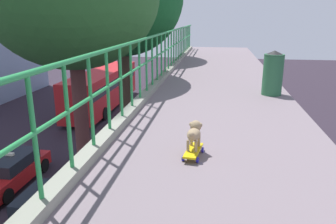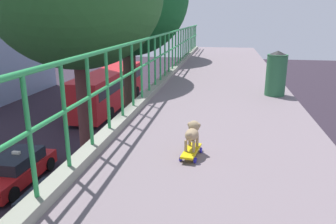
{
  "view_description": "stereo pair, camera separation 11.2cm",
  "coord_description": "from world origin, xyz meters",
  "px_view_note": "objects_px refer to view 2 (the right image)",
  "views": [
    {
      "loc": [
        1.22,
        -1.73,
        7.39
      ],
      "look_at": [
        0.52,
        2.99,
        6.0
      ],
      "focal_mm": 35.02,
      "sensor_mm": 36.0,
      "label": 1
    },
    {
      "loc": [
        1.33,
        -1.71,
        7.39
      ],
      "look_at": [
        0.52,
        2.99,
        6.0
      ],
      "focal_mm": 35.02,
      "sensor_mm": 36.0,
      "label": 2
    }
  ],
  "objects_px": {
    "litter_bin": "(276,73)",
    "small_dog": "(192,132)",
    "toy_skateboard": "(191,151)",
    "car_red_taxi_sixth": "(16,169)",
    "city_bus": "(110,87)",
    "car_white_fifth": "(54,207)"
  },
  "relations": [
    {
      "from": "litter_bin",
      "to": "small_dog",
      "type": "bearing_deg",
      "value": -112.34
    },
    {
      "from": "city_bus",
      "to": "car_red_taxi_sixth",
      "type": "bearing_deg",
      "value": -88.98
    },
    {
      "from": "city_bus",
      "to": "small_dog",
      "type": "height_order",
      "value": "small_dog"
    },
    {
      "from": "city_bus",
      "to": "litter_bin",
      "type": "height_order",
      "value": "litter_bin"
    },
    {
      "from": "car_red_taxi_sixth",
      "to": "toy_skateboard",
      "type": "distance_m",
      "value": 13.35
    },
    {
      "from": "toy_skateboard",
      "to": "car_red_taxi_sixth",
      "type": "bearing_deg",
      "value": 135.85
    },
    {
      "from": "car_red_taxi_sixth",
      "to": "toy_skateboard",
      "type": "bearing_deg",
      "value": -44.15
    },
    {
      "from": "city_bus",
      "to": "small_dog",
      "type": "relative_size",
      "value": 31.76
    },
    {
      "from": "car_red_taxi_sixth",
      "to": "city_bus",
      "type": "distance_m",
      "value": 13.4
    },
    {
      "from": "car_red_taxi_sixth",
      "to": "city_bus",
      "type": "xyz_separation_m",
      "value": [
        -0.24,
        13.35,
        1.11
      ]
    },
    {
      "from": "city_bus",
      "to": "toy_skateboard",
      "type": "relative_size",
      "value": 23.7
    },
    {
      "from": "car_red_taxi_sixth",
      "to": "toy_skateboard",
      "type": "relative_size",
      "value": 8.67
    },
    {
      "from": "car_red_taxi_sixth",
      "to": "city_bus",
      "type": "height_order",
      "value": "city_bus"
    },
    {
      "from": "litter_bin",
      "to": "toy_skateboard",
      "type": "bearing_deg",
      "value": -112.03
    },
    {
      "from": "city_bus",
      "to": "litter_bin",
      "type": "relative_size",
      "value": 12.49
    },
    {
      "from": "car_white_fifth",
      "to": "city_bus",
      "type": "height_order",
      "value": "city_bus"
    },
    {
      "from": "car_white_fifth",
      "to": "toy_skateboard",
      "type": "relative_size",
      "value": 8.7
    },
    {
      "from": "car_white_fifth",
      "to": "city_bus",
      "type": "bearing_deg",
      "value": 102.37
    },
    {
      "from": "small_dog",
      "to": "litter_bin",
      "type": "bearing_deg",
      "value": 67.66
    },
    {
      "from": "toy_skateboard",
      "to": "litter_bin",
      "type": "distance_m",
      "value": 3.88
    },
    {
      "from": "city_bus",
      "to": "litter_bin",
      "type": "bearing_deg",
      "value": -60.18
    },
    {
      "from": "toy_skateboard",
      "to": "small_dog",
      "type": "bearing_deg",
      "value": 86.25
    }
  ]
}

